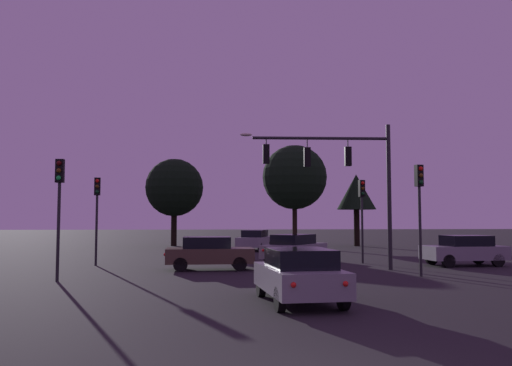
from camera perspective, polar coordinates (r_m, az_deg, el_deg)
The scene contains 14 objects.
ground_plane at distance 32.22m, azimuth -2.17°, elevation -8.14°, with size 168.00×168.00×0.00m, color black.
traffic_signal_mast_arm at distance 24.55m, azimuth 9.25°, elevation 1.61°, with size 7.06×0.57×6.77m.
traffic_light_corner_left at distance 27.64m, azimuth -17.03°, elevation -2.13°, with size 0.33×0.37×4.45m.
traffic_light_corner_right at distance 22.50m, azimuth 17.49°, elevation -1.51°, with size 0.34×0.38×4.59m.
traffic_light_median at distance 28.37m, azimuth 11.54°, elevation -2.29°, with size 0.34×0.37×4.43m.
traffic_light_far_side at distance 21.13m, azimuth -20.76°, elevation -1.21°, with size 0.30×0.35×4.63m.
car_nearside_lane at distance 14.85m, azimuth 4.75°, elevation -9.95°, with size 2.23×4.21×1.52m.
car_crossing_left at distance 28.35m, azimuth 21.87°, elevation -6.82°, with size 4.12×2.13×1.52m.
car_crossing_right at distance 24.37m, azimuth -5.18°, elevation -7.60°, with size 4.13×1.88×1.52m.
car_far_lane at distance 39.14m, azimuth -0.16°, elevation -6.23°, with size 3.08×4.75×1.52m.
car_parked_lot at distance 28.26m, azimuth 4.24°, elevation -7.10°, with size 4.15×4.74×1.52m.
tree_behind_sign at distance 46.09m, azimuth 10.93°, elevation -1.04°, with size 3.38×3.38×6.24m.
tree_left_far at distance 44.34m, azimuth 4.24°, elevation 0.62°, with size 5.48×5.48×8.63m.
tree_center_horizon at distance 46.14m, azimuth -8.94°, elevation -0.52°, with size 5.05×5.05×7.63m.
Camera 1 is at (-1.53, -7.60, 2.35)m, focal length 36.51 mm.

